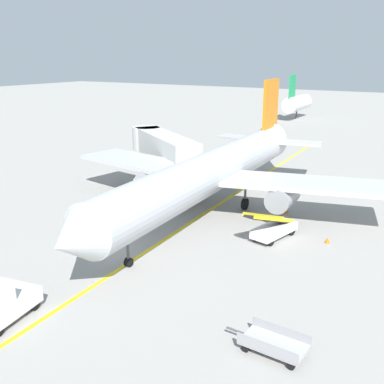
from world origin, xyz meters
The scene contains 11 objects.
ground_plane centered at (0.00, 0.00, 0.00)m, with size 300.00×300.00×0.00m, color gray.
taxi_line_yellow centered at (0.85, 5.00, 0.00)m, with size 0.30×80.00×0.01m, color yellow.
airliner centered at (0.82, 10.59, 3.42)m, with size 28.57×35.32×10.10m.
jet_bridge centered at (-8.80, 16.73, 3.54)m, with size 11.96×9.33×4.85m.
baggage_tug_near_wing centered at (-5.90, 9.87, 0.93)m, with size 1.68×2.58×2.10m.
belt_loader_forward_hold centered at (7.33, 7.38, 0.78)m, with size 2.29×5.16×2.59m.
baggage_cart_loaded centered at (12.21, -4.89, 0.47)m, with size 3.79×1.70×0.94m.
ground_crew_marshaller centered at (-4.26, 3.12, 0.91)m, with size 0.36×0.24×1.70m.
safety_cone_nose_left centered at (10.88, 8.52, 0.22)m, with size 0.36×0.36×0.44m, color orange.
safety_cone_nose_right centered at (6.23, 13.09, 0.22)m, with size 0.36×0.36×0.44m, color orange.
distant_aircraft_far_left centered at (-12.27, 69.50, 3.22)m, with size 3.00×10.10×8.80m.
Camera 1 is at (18.05, -21.32, 12.45)m, focal length 42.84 mm.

